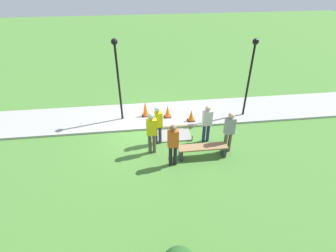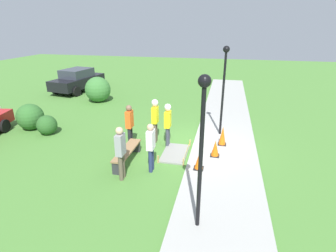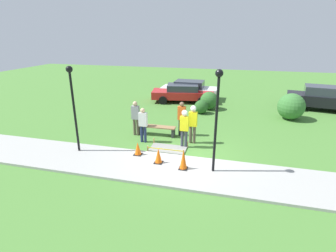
# 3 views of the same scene
# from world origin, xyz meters

# --- Properties ---
(ground_plane) EXTENTS (60.00, 60.00, 0.00)m
(ground_plane) POSITION_xyz_m (0.00, 0.00, 0.00)
(ground_plane) COLOR #477A33
(sidewalk) EXTENTS (28.00, 2.56, 0.10)m
(sidewalk) POSITION_xyz_m (0.00, -1.28, 0.05)
(sidewalk) COLOR #9E9E99
(sidewalk) RESTS_ON ground_plane
(wet_concrete_patch) EXTENTS (1.72, 1.00, 0.29)m
(wet_concrete_patch) POSITION_xyz_m (-0.91, 0.60, 0.03)
(wet_concrete_patch) COLOR gray
(wet_concrete_patch) RESTS_ON ground_plane
(traffic_cone_near_patch) EXTENTS (0.34, 0.34, 0.58)m
(traffic_cone_near_patch) POSITION_xyz_m (-1.99, -0.44, 0.39)
(traffic_cone_near_patch) COLOR black
(traffic_cone_near_patch) RESTS_ON sidewalk
(traffic_cone_far_patch) EXTENTS (0.34, 0.34, 0.63)m
(traffic_cone_far_patch) POSITION_xyz_m (-0.91, -0.94, 0.41)
(traffic_cone_far_patch) COLOR black
(traffic_cone_far_patch) RESTS_ON sidewalk
(traffic_cone_sidewalk_edge) EXTENTS (0.34, 0.34, 0.80)m
(traffic_cone_sidewalk_edge) POSITION_xyz_m (0.18, -1.18, 0.50)
(traffic_cone_sidewalk_edge) COLOR black
(traffic_cone_sidewalk_edge) RESTS_ON sidewalk
(park_bench) EXTENTS (1.96, 0.44, 0.52)m
(park_bench) POSITION_xyz_m (-1.92, 2.21, 0.37)
(park_bench) COLOR #2D2D33
(park_bench) RESTS_ON ground_plane
(worker_supervisor) EXTENTS (0.40, 0.27, 1.84)m
(worker_supervisor) POSITION_xyz_m (-0.24, 1.05, 1.11)
(worker_supervisor) COLOR #383D47
(worker_supervisor) RESTS_ON ground_plane
(worker_assistant) EXTENTS (0.40, 0.28, 1.91)m
(worker_assistant) POSITION_xyz_m (0.05, 1.66, 1.16)
(worker_assistant) COLOR brown
(worker_assistant) RESTS_ON ground_plane
(bystander_in_orange_shirt) EXTENTS (0.40, 0.24, 1.82)m
(bystander_in_orange_shirt) POSITION_xyz_m (-0.68, 2.53, 1.04)
(bystander_in_orange_shirt) COLOR black
(bystander_in_orange_shirt) RESTS_ON ground_plane
(bystander_in_gray_shirt) EXTENTS (0.40, 0.23, 1.75)m
(bystander_in_gray_shirt) POSITION_xyz_m (-2.31, 1.17, 0.99)
(bystander_in_gray_shirt) COLOR navy
(bystander_in_gray_shirt) RESTS_ON ground_plane
(bystander_in_white_shirt) EXTENTS (0.40, 0.24, 1.84)m
(bystander_in_white_shirt) POSITION_xyz_m (-3.01, 1.97, 1.05)
(bystander_in_white_shirt) COLOR brown
(bystander_in_white_shirt) RESTS_ON ground_plane
(lamppost_near) EXTENTS (0.28, 0.28, 3.88)m
(lamppost_near) POSITION_xyz_m (1.32, -1.05, 2.64)
(lamppost_near) COLOR black
(lamppost_near) RESTS_ON sidewalk
(lamppost_far) EXTENTS (0.28, 0.28, 3.77)m
(lamppost_far) POSITION_xyz_m (-4.73, -0.72, 2.58)
(lamppost_far) COLOR black
(lamppost_far) RESTS_ON sidewalk
(parked_car_red) EXTENTS (4.95, 2.69, 1.37)m
(parked_car_red) POSITION_xyz_m (-2.07, 9.59, 0.72)
(parked_car_red) COLOR red
(parked_car_red) RESTS_ON ground_plane
(parked_car_white) EXTENTS (4.56, 2.09, 1.46)m
(parked_car_white) POSITION_xyz_m (-1.77, 10.78, 0.75)
(parked_car_white) COLOR white
(parked_car_white) RESTS_ON ground_plane
(parked_car_black) EXTENTS (4.56, 2.61, 1.67)m
(parked_car_black) POSITION_xyz_m (7.70, 9.81, 0.86)
(parked_car_black) COLOR black
(parked_car_black) RESTS_ON ground_plane
(shrub_rounded_near) EXTENTS (0.91, 0.91, 0.91)m
(shrub_rounded_near) POSITION_xyz_m (-0.23, 6.76, 0.45)
(shrub_rounded_near) COLOR #285623
(shrub_rounded_near) RESTS_ON ground_plane
(shrub_rounded_mid) EXTENTS (1.63, 1.63, 1.63)m
(shrub_rounded_mid) POSITION_xyz_m (5.34, 6.97, 0.82)
(shrub_rounded_mid) COLOR #387033
(shrub_rounded_mid) RESTS_ON ground_plane
(shrub_rounded_far) EXTENTS (1.26, 1.26, 1.26)m
(shrub_rounded_far) POSITION_xyz_m (0.17, 7.94, 0.63)
(shrub_rounded_far) COLOR #2D6028
(shrub_rounded_far) RESTS_ON ground_plane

